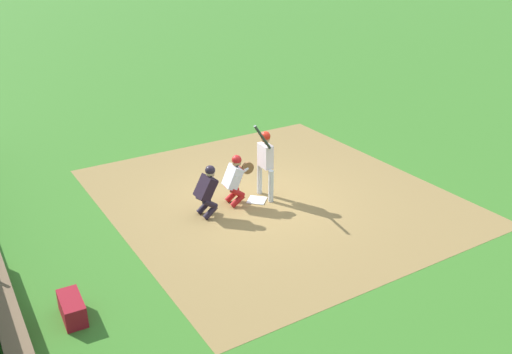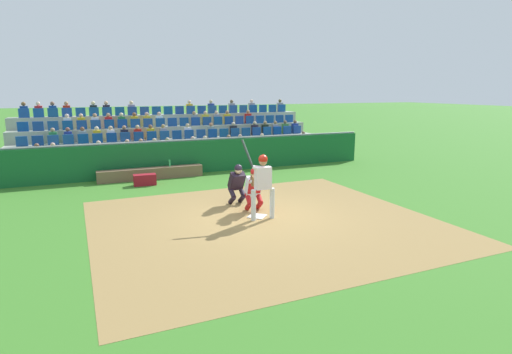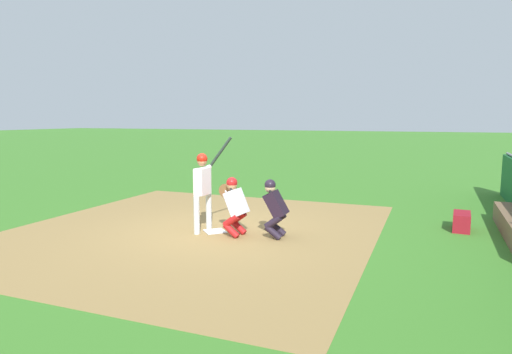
{
  "view_description": "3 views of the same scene",
  "coord_description": "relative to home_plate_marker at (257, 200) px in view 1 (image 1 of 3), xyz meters",
  "views": [
    {
      "loc": [
        10.53,
        -6.41,
        6.13
      ],
      "look_at": [
        0.6,
        -0.39,
        0.96
      ],
      "focal_mm": 38.75,
      "sensor_mm": 36.0,
      "label": 1
    },
    {
      "loc": [
        4.28,
        9.94,
        3.41
      ],
      "look_at": [
        -0.44,
        -1.11,
        0.86
      ],
      "focal_mm": 28.95,
      "sensor_mm": 36.0,
      "label": 2
    },
    {
      "loc": [
        -8.6,
        -4.5,
        2.52
      ],
      "look_at": [
        -0.13,
        -1.04,
        1.3
      ],
      "focal_mm": 31.2,
      "sensor_mm": 36.0,
      "label": 3
    }
  ],
  "objects": [
    {
      "name": "catcher_crouching",
      "position": [
        -0.12,
        -0.54,
        0.7
      ],
      "size": [
        0.49,
        0.72,
        1.29
      ],
      "color": "#B4191A",
      "rests_on": "ground_plane"
    },
    {
      "name": "home_plate_umpire",
      "position": [
        0.06,
        -1.38,
        0.67
      ],
      "size": [
        0.48,
        0.51,
        1.26
      ],
      "color": "black",
      "rests_on": "ground_plane"
    },
    {
      "name": "ground_plane",
      "position": [
        0.0,
        0.0,
        -0.02
      ],
      "size": [
        160.0,
        160.0,
        0.0
      ],
      "primitive_type": "plane",
      "color": "#3A7726"
    },
    {
      "name": "infield_dirt_patch",
      "position": [
        0.0,
        0.5,
        -0.01
      ],
      "size": [
        8.73,
        8.01,
        0.01
      ],
      "primitive_type": "cube",
      "rotation": [
        0.0,
        0.0,
        0.01
      ],
      "color": "olive",
      "rests_on": "ground_plane"
    },
    {
      "name": "batter_at_plate",
      "position": [
        -0.03,
        0.26,
        1.07
      ],
      "size": [
        0.75,
        0.68,
        2.11
      ],
      "color": "silver",
      "rests_on": "ground_plane"
    },
    {
      "name": "equipment_duffel_bag",
      "position": [
        2.25,
        -5.1,
        0.18
      ],
      "size": [
        0.8,
        0.39,
        0.4
      ],
      "primitive_type": "cube",
      "rotation": [
        0.0,
        0.0,
        -0.04
      ],
      "color": "maroon",
      "rests_on": "ground_plane"
    },
    {
      "name": "home_plate_marker",
      "position": [
        0.0,
        0.0,
        0.0
      ],
      "size": [
        0.62,
        0.62,
        0.02
      ],
      "primitive_type": "cube",
      "rotation": [
        0.0,
        0.0,
        0.79
      ],
      "color": "white",
      "rests_on": "infield_dirt_patch"
    },
    {
      "name": "dugout_bench",
      "position": [
        1.86,
        -6.09,
        0.2
      ],
      "size": [
        3.99,
        0.4,
        0.44
      ],
      "primitive_type": "cube",
      "color": "brown",
      "rests_on": "ground_plane"
    }
  ]
}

